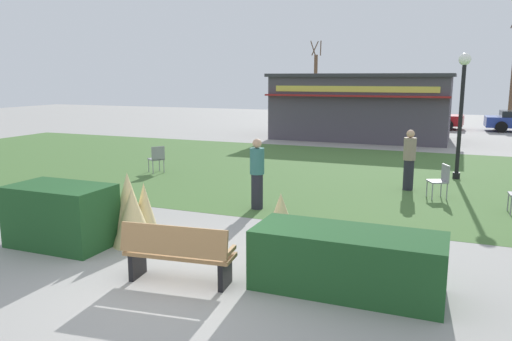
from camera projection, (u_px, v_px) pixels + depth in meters
name	position (u px, v px, depth m)	size (l,w,h in m)	color
ground_plane	(170.00, 288.00, 7.51)	(80.00, 80.00, 0.00)	#999691
lawn_patch	(330.00, 173.00, 16.59)	(36.00, 12.00, 0.01)	#446B33
park_bench	(178.00, 253.00, 7.61)	(1.75, 0.71, 0.95)	#9E7547
hedge_left	(61.00, 215.00, 9.36)	(1.88, 1.10, 1.14)	#1E4C23
hedge_right	(347.00, 261.00, 7.37)	(2.76, 1.10, 0.91)	#1E4C23
ornamental_grass_behind_left	(145.00, 210.00, 9.86)	(0.57, 0.57, 1.09)	#D1BC7F
ornamental_grass_behind_right	(133.00, 217.00, 9.37)	(0.77, 0.77, 1.09)	#D1BC7F
ornamental_grass_behind_center	(281.00, 223.00, 8.95)	(0.79, 0.79, 1.10)	#D1BC7F
ornamental_grass_behind_far	(128.00, 207.00, 9.64)	(0.80, 0.80, 1.33)	#D1BC7F
lamppost_far	(462.00, 100.00, 15.17)	(0.36, 0.36, 3.82)	black
trash_bin	(44.00, 214.00, 10.19)	(0.52, 0.52, 0.76)	#2D4233
food_kiosk	(361.00, 106.00, 25.63)	(8.81, 4.92, 3.28)	#47424C
cafe_chair_east	(441.00, 178.00, 13.00)	(0.58, 0.58, 0.89)	gray
cafe_chair_center	(157.00, 157.00, 16.48)	(0.61, 0.61, 0.89)	gray
person_strolling	(409.00, 160.00, 13.92)	(0.34, 0.34, 1.69)	#23232D
person_standing	(257.00, 174.00, 11.91)	(0.34, 0.34, 1.69)	#23232D
parked_car_west_slot	(340.00, 115.00, 32.89)	(4.34, 2.32, 1.20)	silver
parked_car_center_slot	(426.00, 118.00, 30.91)	(4.29, 2.22, 1.20)	maroon
tree_right_bg	(315.00, 84.00, 39.55)	(0.91, 0.96, 5.89)	brown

